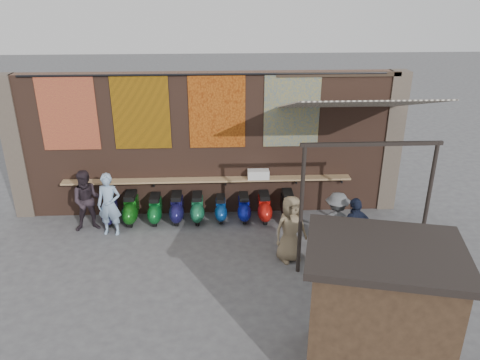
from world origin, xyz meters
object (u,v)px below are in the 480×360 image
Objects in this scene: scooter_stool_1 at (131,208)px; market_stall at (377,316)px; shelf_box at (258,174)px; shopper_tan at (290,229)px; scooter_stool_2 at (155,209)px; scooter_stool_7 at (264,207)px; diner_right at (88,201)px; scooter_stool_8 at (288,206)px; scooter_stool_3 at (177,208)px; scooter_stool_4 at (197,208)px; scooter_stool_6 at (244,208)px; shopper_grey at (336,223)px; scooter_stool_5 at (221,209)px; diner_left at (109,204)px; scooter_stool_0 at (110,211)px; shopper_navy at (354,231)px.

scooter_stool_1 is 7.57m from market_stall.
shelf_box is 2.48m from shopper_tan.
scooter_stool_7 reaches higher than scooter_stool_2.
shopper_tan is (0.41, -2.05, 0.44)m from scooter_stool_7.
scooter_stool_7 is (3.02, -0.03, 0.01)m from scooter_stool_2.
shopper_tan is at bearing -30.67° from diner_right.
scooter_stool_7 is 0.96× the size of scooter_stool_8.
scooter_stool_2 is at bearing -178.77° from scooter_stool_3.
scooter_stool_8 is 2.11m from shopper_tan.
scooter_stool_2 is 1.00× the size of scooter_stool_4.
scooter_stool_6 is (2.45, 0.00, -0.02)m from scooter_stool_2.
scooter_stool_7 is 2.39m from shopper_grey.
scooter_stool_5 is at bearing 106.37° from shopper_tan.
diner_right is at bearing 163.49° from diner_left.
scooter_stool_5 is at bearing 178.01° from scooter_stool_8.
scooter_stool_0 is at bearing -175.86° from shelf_box.
shopper_grey is at bearing 99.62° from market_stall.
scooter_stool_4 is 3.12m from shopper_tan.
scooter_stool_0 is at bearing 25.07° from diner_right.
market_stall reaches higher than shopper_tan.
scooter_stool_8 is at bearing -8.60° from diner_right.
market_stall reaches higher than diner_right.
scooter_stool_8 reaches higher than scooter_stool_2.
scooter_stool_2 is (1.24, 0.00, 0.02)m from scooter_stool_0.
shopper_grey is (0.91, -1.77, 0.39)m from scooter_stool_8.
scooter_stool_2 is 1.81m from scooter_stool_5.
shopper_grey is at bearing -40.26° from scooter_stool_6.
scooter_stool_7 is at bearing -8.14° from diner_right.
scooter_stool_6 is at bearing 176.16° from scooter_stool_7.
scooter_stool_3 is 4.40m from shopper_grey.
scooter_stool_8 reaches higher than scooter_stool_0.
scooter_stool_8 is (3.67, -0.03, 0.02)m from scooter_stool_2.
diner_left is at bearing -164.58° from scooter_stool_4.
market_stall is at bearing -36.94° from diner_left.
scooter_stool_7 is at bearing 116.65° from market_stall.
scooter_stool_5 is 0.45× the size of shopper_grey.
shelf_box is 3.01m from scooter_stool_2.
shopper_navy is at bearing -20.43° from scooter_stool_0.
scooter_stool_7 is 0.35× the size of market_stall.
scooter_stool_0 is 0.48× the size of shopper_grey.
scooter_stool_8 is (1.87, -0.06, 0.07)m from scooter_stool_5.
scooter_stool_8 is at bearing -1.99° from scooter_stool_5.
scooter_stool_0 is 6.11m from shopper_grey.
shopper_tan is at bearing -27.10° from scooter_stool_1.
scooter_stool_4 is 0.48× the size of shopper_navy.
scooter_stool_3 is 6.81m from market_stall.
scooter_stool_6 is at bearing -7.10° from diner_right.
shopper_navy is (2.01, -2.58, -0.41)m from shelf_box.
scooter_stool_7 is at bearing -0.41° from scooter_stool_0.
scooter_stool_5 is at bearing 1.58° from scooter_stool_4.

